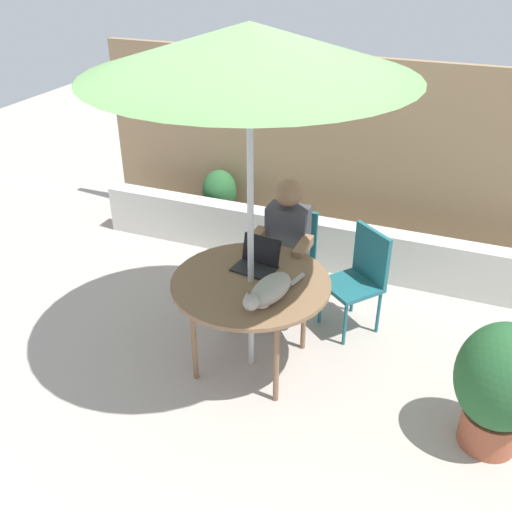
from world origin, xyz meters
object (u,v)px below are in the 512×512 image
Objects in this scene: patio_table at (251,287)px; potted_plant_near_fence at (501,384)px; patio_umbrella at (250,50)px; cat at (269,291)px; laptop at (258,259)px; chair_occupied at (290,252)px; potted_plant_by_chair at (220,200)px; person_seated at (285,243)px; chair_empty at (361,273)px.

potted_plant_near_fence is at bearing -5.74° from patio_table.
patio_umbrella is 3.90× the size of cat.
patio_table is at bearing 0.00° from patio_umbrella.
potted_plant_near_fence is at bearing -12.25° from laptop.
chair_occupied is 1.24× the size of potted_plant_by_chair.
person_seated reaches higher than cat.
potted_plant_near_fence is 3.59m from potted_plant_by_chair.
potted_plant_by_chair is (-1.16, 1.95, -0.33)m from patio_table.
chair_occupied is 2.03m from potted_plant_near_fence.
cat is at bearing -43.04° from patio_umbrella.
person_seated reaches higher than laptop.
cat is at bearing -77.36° from person_seated.
patio_umbrella is at bearing -90.00° from chair_occupied.
chair_empty is at bearing 66.54° from cat.
laptop is 0.36× the size of potted_plant_near_fence.
cat is at bearing -59.58° from laptop.
person_seated is 0.55m from laptop.
chair_empty is at bearing 138.70° from potted_plant_near_fence.
patio_umbrella is 1.52m from cat.
chair_occupied is at bearing 87.78° from laptop.
laptop is (-0.66, -0.58, 0.30)m from chair_empty.
chair_occupied is 0.65m from chair_empty.
potted_plant_by_chair is (-1.79, 1.17, -0.15)m from chair_empty.
person_seated is (0.00, 0.74, -1.64)m from patio_umbrella.
patio_umbrella is 3.00m from potted_plant_by_chair.
cat is 0.69× the size of potted_plant_near_fence.
person_seated is 1.91× the size of cat.
chair_occupied is 1.00× the size of chair_empty.
patio_table is 1.03m from chair_empty.
patio_table is 1.32× the size of chair_empty.
potted_plant_near_fence is (1.73, -0.17, -1.81)m from patio_umbrella.
laptop is at bearing 97.36° from patio_table.
laptop is at bearing -92.22° from chair_occupied.
laptop is 0.47m from cat.
patio_table is 0.46× the size of patio_umbrella.
patio_table is at bearing 174.26° from potted_plant_near_fence.
person_seated is at bearing -175.98° from chair_empty.
person_seated is 0.97m from cat.
potted_plant_by_chair is (-1.16, 1.21, -0.32)m from person_seated.
patio_table is 0.24m from laptop.
chair_occupied is at bearing 170.01° from chair_empty.
potted_plant_near_fence is at bearing 0.86° from cat.
patio_umbrella reaches higher than chair_occupied.
chair_empty is 2.15m from potted_plant_by_chair.
chair_empty is (0.64, -0.11, 0.00)m from chair_occupied.
laptop is at bearing 97.36° from patio_umbrella.
chair_empty is 0.72× the size of person_seated.
chair_occupied reaches higher than potted_plant_by_chair.
potted_plant_by_chair is at bearing 120.71° from patio_umbrella.
patio_umbrella reaches higher than patio_table.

